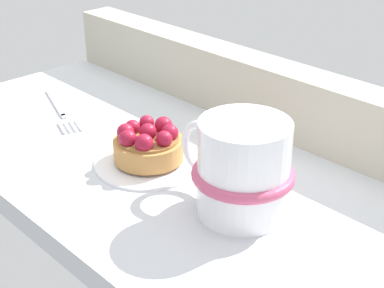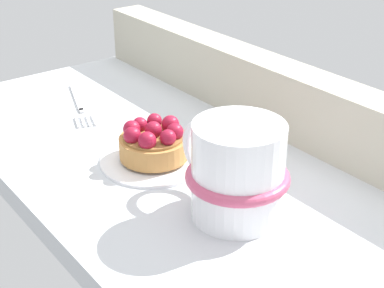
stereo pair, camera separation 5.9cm
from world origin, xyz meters
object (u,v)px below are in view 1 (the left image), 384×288
object	(u,v)px
coffee_mug	(242,169)
dessert_fork	(60,109)
dessert_plate	(149,161)
raspberry_tart	(148,144)

from	to	relation	value
coffee_mug	dessert_fork	bearing A→B (deg)	179.36
dessert_plate	raspberry_tart	bearing A→B (deg)	-102.50
dessert_plate	raspberry_tart	xyz separation A→B (cm)	(-0.01, -0.04, 2.21)
coffee_mug	dessert_fork	distance (cm)	33.50
coffee_mug	dessert_fork	world-z (taller)	coffee_mug
dessert_plate	coffee_mug	size ratio (longest dim) A/B	0.92
raspberry_tart	coffee_mug	size ratio (longest dim) A/B	0.58
dessert_plate	dessert_fork	xyz separation A→B (cm)	(-19.55, 0.65, -0.01)
raspberry_tart	coffee_mug	distance (cm)	13.84
dessert_plate	raspberry_tart	distance (cm)	2.21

